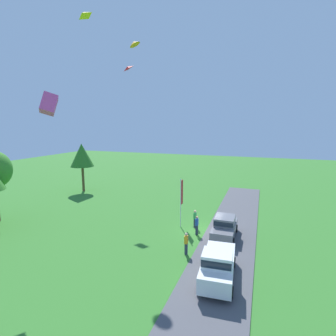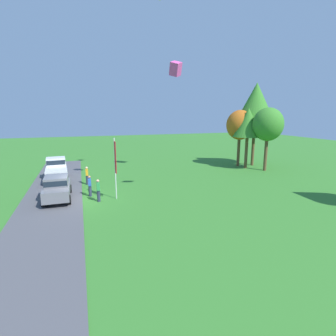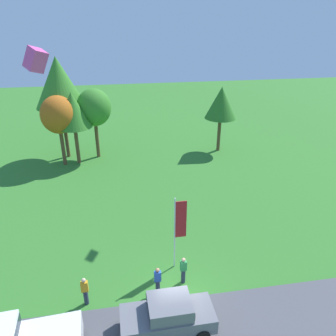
{
  "view_description": "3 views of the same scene",
  "coord_description": "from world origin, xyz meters",
  "px_view_note": "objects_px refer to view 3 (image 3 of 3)",
  "views": [
    {
      "loc": [
        -22.59,
        -4.39,
        9.68
      ],
      "look_at": [
        2.52,
        4.72,
        5.25
      ],
      "focal_mm": 28.0,
      "sensor_mm": 36.0,
      "label": 1
    },
    {
      "loc": [
        20.08,
        0.23,
        6.53
      ],
      "look_at": [
        0.04,
        6.96,
        2.11
      ],
      "focal_mm": 28.0,
      "sensor_mm": 36.0,
      "label": 2
    },
    {
      "loc": [
        -2.61,
        -12.41,
        13.78
      ],
      "look_at": [
        0.41,
        5.76,
        5.08
      ],
      "focal_mm": 35.0,
      "sensor_mm": 36.0,
      "label": 3
    }
  ],
  "objects_px": {
    "person_on_lawn": "(183,270)",
    "tree_center_back": "(58,115)",
    "tree_far_left": "(221,103)",
    "person_beside_suv": "(158,281)",
    "person_watching_sky": "(85,291)",
    "tree_far_right": "(94,108)",
    "tree_right_of_center": "(73,110)",
    "flag_banner": "(179,224)",
    "car_sedan_by_flagpole": "(168,315)",
    "kite_box_topmost": "(36,60)",
    "tree_lone_near": "(59,83)"
  },
  "relations": [
    {
      "from": "tree_center_back",
      "to": "flag_banner",
      "type": "distance_m",
      "value": 18.5
    },
    {
      "from": "tree_right_of_center",
      "to": "flag_banner",
      "type": "distance_m",
      "value": 18.13
    },
    {
      "from": "person_on_lawn",
      "to": "tree_lone_near",
      "type": "bearing_deg",
      "value": 112.9
    },
    {
      "from": "person_beside_suv",
      "to": "tree_lone_near",
      "type": "xyz_separation_m",
      "value": [
        -6.81,
        20.27,
        6.88
      ]
    },
    {
      "from": "car_sedan_by_flagpole",
      "to": "person_beside_suv",
      "type": "relative_size",
      "value": 2.58
    },
    {
      "from": "person_watching_sky",
      "to": "tree_right_of_center",
      "type": "relative_size",
      "value": 0.24
    },
    {
      "from": "person_on_lawn",
      "to": "person_beside_suv",
      "type": "height_order",
      "value": "same"
    },
    {
      "from": "tree_far_left",
      "to": "flag_banner",
      "type": "height_order",
      "value": "tree_far_left"
    },
    {
      "from": "person_beside_suv",
      "to": "flag_banner",
      "type": "bearing_deg",
      "value": 51.92
    },
    {
      "from": "tree_right_of_center",
      "to": "tree_far_right",
      "type": "distance_m",
      "value": 2.32
    },
    {
      "from": "person_beside_suv",
      "to": "kite_box_topmost",
      "type": "bearing_deg",
      "value": 123.57
    },
    {
      "from": "person_on_lawn",
      "to": "tree_center_back",
      "type": "xyz_separation_m",
      "value": [
        -8.46,
        17.68,
        4.23
      ]
    },
    {
      "from": "person_beside_suv",
      "to": "tree_far_left",
      "type": "distance_m",
      "value": 21.99
    },
    {
      "from": "tree_lone_near",
      "to": "person_on_lawn",
      "type": "bearing_deg",
      "value": -67.1
    },
    {
      "from": "tree_far_right",
      "to": "car_sedan_by_flagpole",
      "type": "bearing_deg",
      "value": -80.18
    },
    {
      "from": "tree_center_back",
      "to": "tree_lone_near",
      "type": "relative_size",
      "value": 0.68
    },
    {
      "from": "kite_box_topmost",
      "to": "person_beside_suv",
      "type": "bearing_deg",
      "value": -56.43
    },
    {
      "from": "tree_right_of_center",
      "to": "car_sedan_by_flagpole",
      "type": "bearing_deg",
      "value": -74.56
    },
    {
      "from": "car_sedan_by_flagpole",
      "to": "tree_center_back",
      "type": "bearing_deg",
      "value": 109.01
    },
    {
      "from": "person_watching_sky",
      "to": "tree_center_back",
      "type": "xyz_separation_m",
      "value": [
        -3.16,
        18.34,
        4.23
      ]
    },
    {
      "from": "tree_center_back",
      "to": "tree_far_left",
      "type": "relative_size",
      "value": 0.99
    },
    {
      "from": "tree_far_right",
      "to": "tree_far_left",
      "type": "xyz_separation_m",
      "value": [
        13.08,
        -0.34,
        0.02
      ]
    },
    {
      "from": "person_on_lawn",
      "to": "tree_far_left",
      "type": "xyz_separation_m",
      "value": [
        7.9,
        18.81,
        4.43
      ]
    },
    {
      "from": "tree_far_right",
      "to": "flag_banner",
      "type": "bearing_deg",
      "value": -73.85
    },
    {
      "from": "person_on_lawn",
      "to": "tree_center_back",
      "type": "height_order",
      "value": "tree_center_back"
    },
    {
      "from": "person_on_lawn",
      "to": "kite_box_topmost",
      "type": "height_order",
      "value": "kite_box_topmost"
    },
    {
      "from": "person_watching_sky",
      "to": "person_beside_suv",
      "type": "height_order",
      "value": "same"
    },
    {
      "from": "car_sedan_by_flagpole",
      "to": "person_beside_suv",
      "type": "distance_m",
      "value": 2.41
    },
    {
      "from": "tree_far_right",
      "to": "tree_far_left",
      "type": "relative_size",
      "value": 1.03
    },
    {
      "from": "tree_lone_near",
      "to": "tree_center_back",
      "type": "bearing_deg",
      "value": -93.71
    },
    {
      "from": "flag_banner",
      "to": "person_watching_sky",
      "type": "bearing_deg",
      "value": -159.14
    },
    {
      "from": "car_sedan_by_flagpole",
      "to": "person_on_lawn",
      "type": "distance_m",
      "value": 3.25
    },
    {
      "from": "person_on_lawn",
      "to": "kite_box_topmost",
      "type": "distance_m",
      "value": 15.76
    },
    {
      "from": "tree_right_of_center",
      "to": "person_on_lawn",
      "type": "bearing_deg",
      "value": -68.33
    },
    {
      "from": "car_sedan_by_flagpole",
      "to": "tree_far_right",
      "type": "distance_m",
      "value": 22.83
    },
    {
      "from": "car_sedan_by_flagpole",
      "to": "tree_center_back",
      "type": "xyz_separation_m",
      "value": [
        -7.11,
        20.64,
        4.06
      ]
    },
    {
      "from": "person_watching_sky",
      "to": "kite_box_topmost",
      "type": "relative_size",
      "value": 1.26
    },
    {
      "from": "person_watching_sky",
      "to": "person_beside_suv",
      "type": "relative_size",
      "value": 1.0
    },
    {
      "from": "flag_banner",
      "to": "tree_center_back",
      "type": "bearing_deg",
      "value": 117.32
    },
    {
      "from": "person_watching_sky",
      "to": "car_sedan_by_flagpole",
      "type": "bearing_deg",
      "value": -30.18
    },
    {
      "from": "person_on_lawn",
      "to": "tree_far_left",
      "type": "bearing_deg",
      "value": 67.21
    },
    {
      "from": "tree_far_right",
      "to": "person_on_lawn",
      "type": "bearing_deg",
      "value": -74.88
    },
    {
      "from": "tree_center_back",
      "to": "car_sedan_by_flagpole",
      "type": "bearing_deg",
      "value": -70.99
    },
    {
      "from": "tree_lone_near",
      "to": "car_sedan_by_flagpole",
      "type": "bearing_deg",
      "value": -72.89
    },
    {
      "from": "person_on_lawn",
      "to": "tree_center_back",
      "type": "bearing_deg",
      "value": 115.56
    },
    {
      "from": "tree_lone_near",
      "to": "tree_right_of_center",
      "type": "height_order",
      "value": "tree_lone_near"
    },
    {
      "from": "car_sedan_by_flagpole",
      "to": "kite_box_topmost",
      "type": "xyz_separation_m",
      "value": [
        -6.51,
        11.96,
        10.11
      ]
    },
    {
      "from": "person_watching_sky",
      "to": "tree_right_of_center",
      "type": "distance_m",
      "value": 19.16
    },
    {
      "from": "car_sedan_by_flagpole",
      "to": "tree_right_of_center",
      "type": "bearing_deg",
      "value": 105.44
    },
    {
      "from": "tree_far_right",
      "to": "kite_box_topmost",
      "type": "xyz_separation_m",
      "value": [
        -2.69,
        -10.15,
        5.87
      ]
    }
  ]
}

